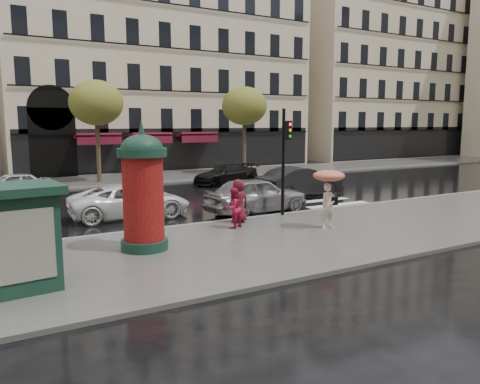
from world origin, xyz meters
TOP-DOWN VIEW (x-y plane):
  - ground at (0.00, 0.00)m, footprint 160.00×160.00m
  - near_sidewalk at (0.00, -0.50)m, footprint 90.00×7.00m
  - far_sidewalk at (0.00, 19.00)m, footprint 90.00×6.00m
  - near_kerb at (0.00, 3.00)m, footprint 90.00×0.25m
  - far_kerb at (0.00, 16.00)m, footprint 90.00×0.25m
  - zebra_crossing at (6.00, 9.60)m, footprint 3.60×11.75m
  - bldg_far_corner at (6.00, 30.00)m, footprint 26.00×14.00m
  - bldg_far_right at (34.00, 30.00)m, footprint 24.00×14.00m
  - tree_far_left at (-2.00, 18.00)m, footprint 3.40×3.40m
  - tree_far_right at (9.00, 18.00)m, footprint 3.40×3.40m
  - woman_umbrella at (1.88, -0.06)m, footprint 1.14×1.14m
  - woman_red at (-1.09, 1.66)m, footprint 0.87×0.78m
  - man_burgundy at (-0.45, 2.40)m, footprint 0.82×0.55m
  - morris_column at (-4.82, 0.47)m, footprint 1.45×1.45m
  - traffic_light at (1.92, 2.72)m, footprint 0.31×0.43m
  - newsstand at (-8.45, -1.44)m, footprint 2.15×1.86m
  - car_silver at (1.47, 4.20)m, footprint 4.78×2.11m
  - car_darkgrey at (5.98, 6.96)m, footprint 4.92×1.96m
  - car_white at (-3.59, 5.96)m, footprint 5.06×2.53m
  - car_black at (4.92, 13.45)m, footprint 4.64×2.37m
  - car_far_silver at (-7.39, 14.76)m, footprint 3.93×1.96m

SIDE VIEW (x-z plane):
  - ground at x=0.00m, z-range 0.00..0.00m
  - zebra_crossing at x=6.00m, z-range 0.00..0.01m
  - near_sidewalk at x=0.00m, z-range 0.00..0.12m
  - far_sidewalk at x=0.00m, z-range 0.00..0.12m
  - near_kerb at x=0.00m, z-range 0.00..0.14m
  - far_kerb at x=0.00m, z-range 0.00..0.14m
  - car_far_silver at x=-7.39m, z-range 0.00..1.29m
  - car_black at x=4.92m, z-range 0.00..1.29m
  - car_white at x=-3.59m, z-range 0.00..1.37m
  - car_darkgrey at x=5.98m, z-range 0.00..1.59m
  - car_silver at x=1.47m, z-range 0.00..1.60m
  - woman_red at x=-1.09m, z-range 0.12..1.59m
  - man_burgundy at x=-0.45m, z-range 0.12..1.79m
  - newsstand at x=-8.45m, z-range 0.15..2.56m
  - woman_umbrella at x=1.88m, z-range 0.47..2.65m
  - morris_column at x=-4.82m, z-range 0.04..3.94m
  - traffic_light at x=1.92m, z-range 0.58..4.95m
  - tree_far_left at x=-2.00m, z-range 1.85..8.49m
  - tree_far_right at x=9.00m, z-range 1.85..8.49m
  - bldg_far_corner at x=6.00m, z-range -0.14..22.76m
  - bldg_far_right at x=34.00m, z-range -0.14..22.76m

